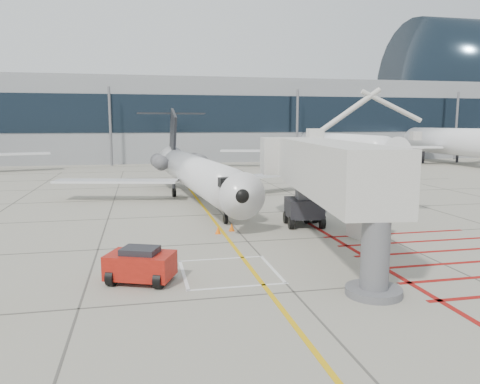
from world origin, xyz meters
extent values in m
plane|color=gray|center=(0.00, 0.00, 0.00)|extent=(260.00, 260.00, 0.00)
cone|color=#DC5A0B|center=(-0.37, 6.73, 0.24)|extent=(0.34, 0.34, 0.47)
cone|color=#FF650D|center=(-1.30, 6.19, 0.23)|extent=(0.33, 0.33, 0.45)
cube|color=gray|center=(10.00, 70.00, 7.00)|extent=(180.00, 28.00, 14.00)
cube|color=black|center=(10.00, 55.95, 8.00)|extent=(180.00, 0.10, 6.00)
camera|label=1|loc=(-5.70, -20.62, 6.53)|focal=35.00mm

